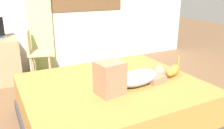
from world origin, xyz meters
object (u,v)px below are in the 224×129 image
at_px(bed, 112,103).
at_px(cat, 174,70).
at_px(cup, 1,36).
at_px(chair_by_desk, 35,51).
at_px(person_lying, 131,77).

distance_m(bed, cat, 0.85).
xyz_separation_m(cup, chair_by_desk, (0.49, -0.16, -0.27)).
bearing_deg(chair_by_desk, person_lying, -72.80).
bearing_deg(cat, person_lying, -175.32).
bearing_deg(chair_by_desk, bed, -74.81).
distance_m(bed, person_lying, 0.43).
xyz_separation_m(bed, cup, (-1.00, 2.02, 0.53)).
relative_size(bed, cat, 6.23).
distance_m(bed, chair_by_desk, 1.95).
bearing_deg(chair_by_desk, cup, 162.37).
xyz_separation_m(bed, person_lying, (0.13, -0.19, 0.37)).
relative_size(bed, person_lying, 2.13).
bearing_deg(person_lying, cup, 117.07).
xyz_separation_m(cat, chair_by_desk, (-1.29, 2.00, -0.06)).
xyz_separation_m(bed, chair_by_desk, (-0.51, 1.86, 0.26)).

